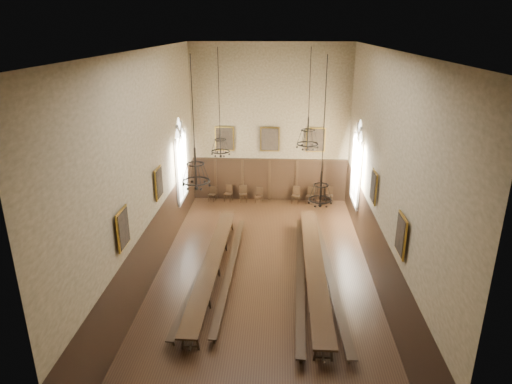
# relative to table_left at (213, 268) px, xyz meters

# --- Properties ---
(floor) EXTENTS (9.00, 18.00, 0.02)m
(floor) POSITION_rel_table_left_xyz_m (2.09, 0.03, -0.41)
(floor) COLOR black
(floor) RESTS_ON ground
(ceiling) EXTENTS (9.00, 18.00, 0.02)m
(ceiling) POSITION_rel_table_left_xyz_m (2.09, 0.03, 8.61)
(ceiling) COLOR black
(ceiling) RESTS_ON ground
(wall_back) EXTENTS (9.00, 0.02, 9.00)m
(wall_back) POSITION_rel_table_left_xyz_m (2.09, 9.04, 4.10)
(wall_back) COLOR #917D59
(wall_back) RESTS_ON ground
(wall_front) EXTENTS (9.00, 0.02, 9.00)m
(wall_front) POSITION_rel_table_left_xyz_m (2.09, -8.98, 4.10)
(wall_front) COLOR #917D59
(wall_front) RESTS_ON ground
(wall_left) EXTENTS (0.02, 18.00, 9.00)m
(wall_left) POSITION_rel_table_left_xyz_m (-2.42, 0.03, 4.10)
(wall_left) COLOR #917D59
(wall_left) RESTS_ON ground
(wall_right) EXTENTS (0.02, 18.00, 9.00)m
(wall_right) POSITION_rel_table_left_xyz_m (6.60, 0.03, 4.10)
(wall_right) COLOR #917D59
(wall_right) RESTS_ON ground
(wainscot_panelling) EXTENTS (9.00, 18.00, 2.50)m
(wainscot_panelling) POSITION_rel_table_left_xyz_m (2.09, 0.03, 0.85)
(wainscot_panelling) COLOR black
(wainscot_panelling) RESTS_ON floor
(table_left) EXTENTS (0.87, 10.18, 0.79)m
(table_left) POSITION_rel_table_left_xyz_m (0.00, 0.00, 0.00)
(table_left) COLOR black
(table_left) RESTS_ON floor
(table_right) EXTENTS (0.77, 10.66, 0.83)m
(table_right) POSITION_rel_table_left_xyz_m (4.14, -0.08, 0.02)
(table_right) COLOR black
(table_right) RESTS_ON floor
(bench_left_outer) EXTENTS (0.96, 10.03, 0.45)m
(bench_left_outer) POSITION_rel_table_left_xyz_m (-0.36, 0.20, -0.11)
(bench_left_outer) COLOR black
(bench_left_outer) RESTS_ON floor
(bench_left_inner) EXTENTS (0.45, 9.44, 0.42)m
(bench_left_inner) POSITION_rel_table_left_xyz_m (0.72, 0.12, -0.13)
(bench_left_inner) COLOR black
(bench_left_inner) RESTS_ON floor
(bench_right_inner) EXTENTS (0.66, 10.41, 0.47)m
(bench_right_inner) POSITION_rel_table_left_xyz_m (3.59, -0.22, -0.10)
(bench_right_inner) COLOR black
(bench_right_inner) RESTS_ON floor
(bench_right_outer) EXTENTS (0.74, 10.67, 0.48)m
(bench_right_outer) POSITION_rel_table_left_xyz_m (4.74, -0.06, -0.09)
(bench_right_outer) COLOR black
(bench_right_outer) RESTS_ON floor
(chair_0) EXTENTS (0.47, 0.47, 0.86)m
(chair_0) POSITION_rel_table_left_xyz_m (-1.29, 8.58, -0.14)
(chair_0) COLOR black
(chair_0) RESTS_ON floor
(chair_1) EXTENTS (0.53, 0.53, 0.97)m
(chair_1) POSITION_rel_table_left_xyz_m (-0.32, 8.62, -0.10)
(chair_1) COLOR black
(chair_1) RESTS_ON floor
(chair_2) EXTENTS (0.48, 0.48, 0.96)m
(chair_2) POSITION_rel_table_left_xyz_m (0.57, 8.57, -0.11)
(chair_2) COLOR black
(chair_2) RESTS_ON floor
(chair_3) EXTENTS (0.46, 0.46, 0.87)m
(chair_3) POSITION_rel_table_left_xyz_m (1.50, 8.53, -0.13)
(chair_3) COLOR black
(chair_3) RESTS_ON floor
(chair_5) EXTENTS (0.51, 0.51, 0.97)m
(chair_5) POSITION_rel_table_left_xyz_m (3.64, 8.55, -0.10)
(chair_5) COLOR black
(chair_5) RESTS_ON floor
(chair_6) EXTENTS (0.54, 0.54, 0.95)m
(chair_6) POSITION_rel_table_left_xyz_m (4.49, 8.53, -0.11)
(chair_6) COLOR black
(chair_6) RESTS_ON floor
(chair_7) EXTENTS (0.49, 0.49, 0.99)m
(chair_7) POSITION_rel_table_left_xyz_m (5.60, 8.63, -0.10)
(chair_7) COLOR black
(chair_7) RESTS_ON floor
(chandelier_back_left) EXTENTS (0.80, 0.80, 4.48)m
(chandelier_back_left) POSITION_rel_table_left_xyz_m (0.10, 2.56, 4.58)
(chandelier_back_left) COLOR black
(chandelier_back_left) RESTS_ON ceiling
(chandelier_back_right) EXTENTS (0.95, 0.95, 4.20)m
(chandelier_back_right) POSITION_rel_table_left_xyz_m (3.86, 2.87, 4.83)
(chandelier_back_right) COLOR black
(chandelier_back_right) RESTS_ON ceiling
(chandelier_front_left) EXTENTS (0.94, 0.94, 4.28)m
(chandelier_front_left) POSITION_rel_table_left_xyz_m (-0.11, -2.14, 4.76)
(chandelier_front_left) COLOR black
(chandelier_front_left) RESTS_ON ceiling
(chandelier_front_right) EXTENTS (0.78, 0.78, 4.78)m
(chandelier_front_right) POSITION_rel_table_left_xyz_m (4.04, -2.24, 4.31)
(chandelier_front_right) COLOR black
(chandelier_front_right) RESTS_ON ceiling
(portrait_back_0) EXTENTS (1.10, 0.12, 1.40)m
(portrait_back_0) POSITION_rel_table_left_xyz_m (-0.51, 8.91, 3.30)
(portrait_back_0) COLOR #A57D27
(portrait_back_0) RESTS_ON wall_back
(portrait_back_1) EXTENTS (1.10, 0.12, 1.40)m
(portrait_back_1) POSITION_rel_table_left_xyz_m (2.09, 8.91, 3.30)
(portrait_back_1) COLOR #A57D27
(portrait_back_1) RESTS_ON wall_back
(portrait_back_2) EXTENTS (1.10, 0.12, 1.40)m
(portrait_back_2) POSITION_rel_table_left_xyz_m (4.69, 8.91, 3.30)
(portrait_back_2) COLOR #A57D27
(portrait_back_2) RESTS_ON wall_back
(portrait_left_0) EXTENTS (0.12, 1.00, 1.30)m
(portrait_left_0) POSITION_rel_table_left_xyz_m (-2.29, 1.03, 3.30)
(portrait_left_0) COLOR #A57D27
(portrait_left_0) RESTS_ON wall_left
(portrait_left_1) EXTENTS (0.12, 1.00, 1.30)m
(portrait_left_1) POSITION_rel_table_left_xyz_m (-2.29, -3.47, 3.30)
(portrait_left_1) COLOR #A57D27
(portrait_left_1) RESTS_ON wall_left
(portrait_right_0) EXTENTS (0.12, 1.00, 1.30)m
(portrait_right_0) POSITION_rel_table_left_xyz_m (6.47, 1.03, 3.30)
(portrait_right_0) COLOR #A57D27
(portrait_right_0) RESTS_ON wall_right
(portrait_right_1) EXTENTS (0.12, 1.00, 1.30)m
(portrait_right_1) POSITION_rel_table_left_xyz_m (6.47, -3.47, 3.30)
(portrait_right_1) COLOR #A57D27
(portrait_right_1) RESTS_ON wall_right
(window_right) EXTENTS (0.20, 2.20, 4.60)m
(window_right) POSITION_rel_table_left_xyz_m (6.52, 5.53, 3.00)
(window_right) COLOR white
(window_right) RESTS_ON wall_right
(window_left) EXTENTS (0.20, 2.20, 4.60)m
(window_left) POSITION_rel_table_left_xyz_m (-2.34, 5.53, 3.00)
(window_left) COLOR white
(window_left) RESTS_ON wall_left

